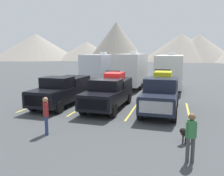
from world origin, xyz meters
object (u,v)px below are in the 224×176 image
Objects in this scene: pickup_truck_a at (63,90)px; camper_trailer_a at (101,68)px; dog at (186,132)px; person_c at (46,113)px; camper_trailer_b at (132,69)px; camper_trailer_c at (170,70)px; pickup_truck_b at (109,91)px; person_b at (191,134)px; pickup_truck_c at (161,93)px.

camper_trailer_a reaches higher than pickup_truck_a.
person_c is at bearing -174.42° from dog.
camper_trailer_c is at bearing -1.93° from camper_trailer_b.
camper_trailer_c reaches higher than pickup_truck_a.
pickup_truck_b is at bearing -113.87° from camper_trailer_c.
camper_trailer_c is at bearing 50.03° from pickup_truck_a.
pickup_truck_a is 10.62m from person_b.
person_c is (-5.18, -14.24, -0.96)m from camper_trailer_c.
camper_trailer_b is at bearing 68.90° from pickup_truck_a.
dog is (8.41, -14.59, -1.51)m from camper_trailer_a.
pickup_truck_c is 9.48m from camper_trailer_b.
camper_trailer_a reaches higher than person_c.
camper_trailer_b is 4.37× the size of person_b.
pickup_truck_a reaches higher than person_b.
person_c reaches higher than person_b.
camper_trailer_a is (-0.24, 9.57, 0.90)m from pickup_truck_a.
pickup_truck_c is at bearing 101.51° from person_b.
pickup_truck_b is (3.43, 0.05, 0.04)m from pickup_truck_a.
person_b is (0.99, -15.34, -0.97)m from camper_trailer_c.
pickup_truck_c is 7.38m from person_c.
person_b is (8.46, -16.29, -0.99)m from camper_trailer_a.
pickup_truck_c is (3.42, -0.08, 0.08)m from pickup_truck_b.
pickup_truck_c is 8.19× the size of dog.
camper_trailer_c is (0.37, 8.65, 0.75)m from pickup_truck_c.
camper_trailer_c reaches higher than person_b.
camper_trailer_a reaches higher than dog.
dog is (0.94, -13.64, -1.50)m from camper_trailer_c.
pickup_truck_a is at bearing -88.54° from camper_trailer_a.
person_c is 6.17m from dog.
pickup_truck_a is at bearing 110.00° from person_c.
pickup_truck_c is 11.96m from camper_trailer_a.
camper_trailer_b reaches higher than person_c.
camper_trailer_c is (3.85, -0.13, -0.06)m from camper_trailer_b.
pickup_truck_a is 8.52× the size of dog.
pickup_truck_a reaches higher than person_c.
camper_trailer_b reaches higher than camper_trailer_a.
camper_trailer_b reaches higher than pickup_truck_c.
pickup_truck_b is at bearing 178.65° from pickup_truck_c.
camper_trailer_c is 4.86× the size of person_c.
camper_trailer_c is 15.18m from person_c.
pickup_truck_a is 1.04× the size of pickup_truck_c.
camper_trailer_a is at bearing 126.50° from pickup_truck_c.
pickup_truck_b is at bearing -89.62° from camper_trailer_b.
camper_trailer_c is (7.47, -0.95, -0.02)m from camper_trailer_a.
pickup_truck_c is 0.75× the size of camper_trailer_a.
pickup_truck_b is 0.77× the size of camper_trailer_a.
person_c is (2.05, -5.62, -0.08)m from pickup_truck_a.
camper_trailer_c is (3.79, 8.57, 0.84)m from pickup_truck_b.
pickup_truck_c is at bearing -1.35° from pickup_truck_b.
pickup_truck_b is 9.40m from camper_trailer_c.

